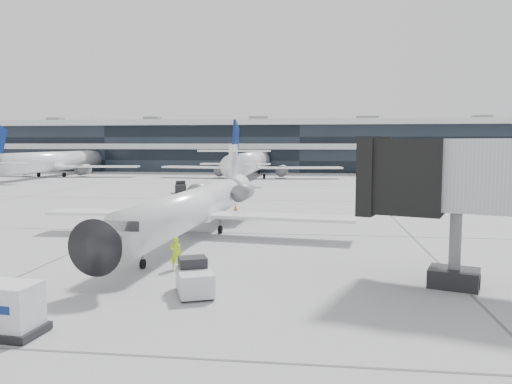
# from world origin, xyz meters

# --- Properties ---
(ground) EXTENTS (220.00, 220.00, 0.00)m
(ground) POSITION_xyz_m (0.00, 0.00, 0.00)
(ground) COLOR #9C9C9F
(ground) RESTS_ON ground
(terminal) EXTENTS (170.00, 22.00, 10.00)m
(terminal) POSITION_xyz_m (0.00, 82.00, 5.00)
(terminal) COLOR black
(terminal) RESTS_ON ground
(bg_jet_left) EXTENTS (32.00, 40.00, 9.60)m
(bg_jet_left) POSITION_xyz_m (-45.00, 55.00, 0.00)
(bg_jet_left) COLOR white
(bg_jet_left) RESTS_ON ground
(bg_jet_center) EXTENTS (32.00, 40.00, 9.60)m
(bg_jet_center) POSITION_xyz_m (-8.00, 55.00, 0.00)
(bg_jet_center) COLOR white
(bg_jet_center) RESTS_ON ground
(bg_jet_right) EXTENTS (32.00, 40.00, 9.60)m
(bg_jet_right) POSITION_xyz_m (32.00, 55.00, 0.00)
(bg_jet_right) COLOR white
(bg_jet_right) RESTS_ON ground
(regional_jet) EXTENTS (21.05, 26.28, 6.07)m
(regional_jet) POSITION_xyz_m (-4.21, -1.19, 2.07)
(regional_jet) COLOR white
(regional_jet) RESTS_ON ground
(ramp_worker) EXTENTS (0.64, 0.47, 1.62)m
(ramp_worker) POSITION_xyz_m (-3.12, -10.14, 0.81)
(ramp_worker) COLOR #C3FF1A
(ramp_worker) RESTS_ON ground
(baggage_tug) EXTENTS (2.07, 2.59, 1.44)m
(baggage_tug) POSITION_xyz_m (-1.24, -13.95, 0.65)
(baggage_tug) COLOR silver
(baggage_tug) RESTS_ON ground
(cargo_uld) EXTENTS (2.16, 1.68, 1.66)m
(cargo_uld) POSITION_xyz_m (-6.05, -18.98, 0.84)
(cargo_uld) COLOR black
(cargo_uld) RESTS_ON ground
(traffic_cone) EXTENTS (0.41, 0.41, 0.56)m
(traffic_cone) POSITION_xyz_m (-3.71, 11.43, 0.27)
(traffic_cone) COLOR orange
(traffic_cone) RESTS_ON ground
(far_tug) EXTENTS (1.98, 2.63, 1.49)m
(far_tug) POSITION_xyz_m (-13.16, 26.70, 0.67)
(far_tug) COLOR black
(far_tug) RESTS_ON ground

